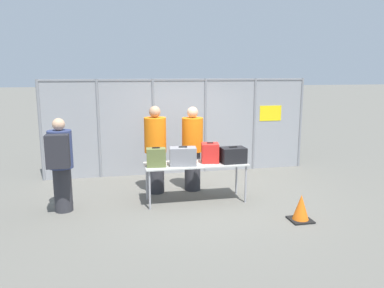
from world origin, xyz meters
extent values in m
plane|color=#605E56|center=(0.00, 0.00, 0.00)|extent=(120.00, 120.00, 0.00)
cylinder|color=gray|center=(-3.30, 2.06, 1.19)|extent=(0.07, 0.07, 2.38)
cylinder|color=gray|center=(-1.98, 2.06, 1.19)|extent=(0.07, 0.07, 2.38)
cylinder|color=gray|center=(-0.66, 2.06, 1.19)|extent=(0.07, 0.07, 2.38)
cylinder|color=gray|center=(0.66, 2.06, 1.19)|extent=(0.07, 0.07, 2.38)
cylinder|color=gray|center=(1.98, 2.06, 1.19)|extent=(0.07, 0.07, 2.38)
cylinder|color=gray|center=(3.30, 2.06, 1.19)|extent=(0.07, 0.07, 2.38)
cube|color=gray|center=(0.00, 2.06, 1.19)|extent=(6.60, 0.01, 2.38)
cube|color=gray|center=(0.00, 2.06, 2.35)|extent=(6.60, 0.04, 0.04)
cube|color=yellow|center=(2.42, 2.05, 1.48)|extent=(0.60, 0.01, 0.40)
cube|color=#B2B2AD|center=(-0.07, -0.12, 0.76)|extent=(2.01, 0.69, 0.02)
cylinder|color=#99999E|center=(-1.02, -0.40, 0.38)|extent=(0.04, 0.04, 0.75)
cylinder|color=#99999E|center=(0.87, -0.40, 0.38)|extent=(0.04, 0.04, 0.75)
cylinder|color=#99999E|center=(-1.02, 0.17, 0.38)|extent=(0.04, 0.04, 0.75)
cylinder|color=#99999E|center=(0.87, 0.17, 0.38)|extent=(0.04, 0.04, 0.75)
cube|color=#566033|center=(-0.86, -0.19, 0.95)|extent=(0.38, 0.26, 0.35)
cube|color=black|center=(-0.86, -0.19, 1.14)|extent=(0.15, 0.04, 0.02)
cube|color=slate|center=(-0.35, -0.20, 0.95)|extent=(0.54, 0.36, 0.35)
cube|color=black|center=(-0.35, -0.20, 1.14)|extent=(0.16, 0.04, 0.02)
cube|color=red|center=(0.23, -0.07, 0.97)|extent=(0.38, 0.38, 0.38)
cube|color=black|center=(0.23, -0.07, 1.17)|extent=(0.14, 0.05, 0.02)
cube|color=black|center=(0.66, -0.20, 0.93)|extent=(0.49, 0.35, 0.30)
cube|color=black|center=(0.66, -0.20, 1.09)|extent=(0.16, 0.03, 0.02)
cylinder|color=#2D2D33|center=(-2.59, -0.12, 0.41)|extent=(0.33, 0.33, 0.83)
cylinder|color=navy|center=(-2.59, -0.12, 1.17)|extent=(0.43, 0.43, 0.69)
sphere|color=tan|center=(-2.59, -0.12, 1.63)|extent=(0.22, 0.22, 0.22)
cube|color=#232328|center=(-2.59, -0.46, 1.20)|extent=(0.39, 0.24, 0.58)
cylinder|color=#2D2D33|center=(0.02, 0.62, 0.43)|extent=(0.34, 0.34, 0.87)
cylinder|color=orange|center=(0.02, 0.62, 1.23)|extent=(0.45, 0.45, 0.72)
sphere|color=tan|center=(0.02, 0.62, 1.71)|extent=(0.23, 0.23, 0.23)
cylinder|color=#2D2D33|center=(-0.78, 0.61, 0.44)|extent=(0.35, 0.35, 0.88)
cylinder|color=orange|center=(-0.78, 0.61, 1.25)|extent=(0.46, 0.46, 0.73)
sphere|color=#A57A5B|center=(-0.78, 0.61, 1.74)|extent=(0.24, 0.24, 0.24)
cube|color=silver|center=(1.63, 4.42, 0.48)|extent=(2.97, 1.57, 0.58)
sphere|color=black|center=(1.11, 3.57, 0.34)|extent=(0.68, 0.68, 0.68)
sphere|color=black|center=(1.11, 5.28, 0.34)|extent=(0.68, 0.68, 0.68)
cylinder|color=#59595B|center=(-0.38, 4.42, 0.24)|extent=(1.04, 0.06, 0.06)
cube|color=black|center=(1.49, -1.48, 0.01)|extent=(0.38, 0.38, 0.03)
cone|color=orange|center=(1.49, -1.48, 0.24)|extent=(0.30, 0.30, 0.47)
camera|label=1|loc=(-1.63, -7.09, 2.55)|focal=35.00mm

